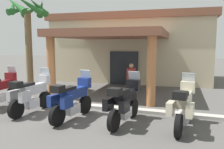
# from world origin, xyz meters

# --- Properties ---
(ground_plane) EXTENTS (80.00, 80.00, 0.00)m
(ground_plane) POSITION_xyz_m (0.00, 0.00, 0.00)
(ground_plane) COLOR #514F4C
(motel_building) EXTENTS (11.20, 11.05, 4.57)m
(motel_building) POSITION_xyz_m (-0.10, 8.85, 2.33)
(motel_building) COLOR beige
(motel_building) RESTS_ON ground_plane
(motorcycle_silver) EXTENTS (0.72, 2.21, 1.61)m
(motorcycle_silver) POSITION_xyz_m (-1.51, -0.76, 0.70)
(motorcycle_silver) COLOR black
(motorcycle_silver) RESTS_ON ground_plane
(motorcycle_blue) EXTENTS (0.81, 2.21, 1.61)m
(motorcycle_blue) POSITION_xyz_m (0.28, -0.96, 0.70)
(motorcycle_blue) COLOR black
(motorcycle_blue) RESTS_ON ground_plane
(motorcycle_black) EXTENTS (0.78, 2.21, 1.61)m
(motorcycle_black) POSITION_xyz_m (2.07, -0.83, 0.70)
(motorcycle_black) COLOR black
(motorcycle_black) RESTS_ON ground_plane
(motorcycle_cream) EXTENTS (0.77, 2.21, 1.61)m
(motorcycle_cream) POSITION_xyz_m (3.86, -0.70, 0.70)
(motorcycle_cream) COLOR black
(motorcycle_cream) RESTS_ON ground_plane
(pedestrian) EXTENTS (0.37, 0.43, 1.60)m
(pedestrian) POSITION_xyz_m (1.24, 3.38, 0.92)
(pedestrian) COLOR black
(pedestrian) RESTS_ON ground_plane
(palm_tree_roadside) EXTENTS (2.29, 2.27, 5.07)m
(palm_tree_roadside) POSITION_xyz_m (-4.34, 2.85, 3.80)
(palm_tree_roadside) COLOR brown
(palm_tree_roadside) RESTS_ON ground_plane
(curb_strip) EXTENTS (10.95, 0.36, 0.12)m
(curb_strip) POSITION_xyz_m (0.28, 0.64, 0.06)
(curb_strip) COLOR #ADA89E
(curb_strip) RESTS_ON ground_plane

